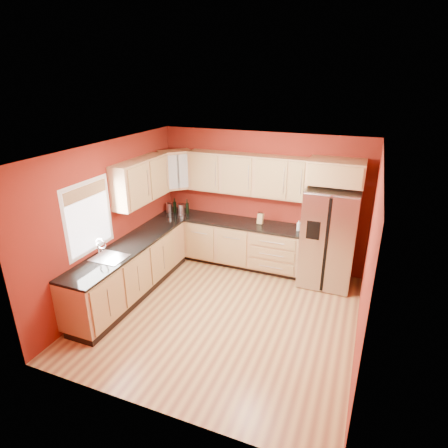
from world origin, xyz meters
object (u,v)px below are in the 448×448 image
at_px(refrigerator, 329,237).
at_px(soap_dispenser, 298,226).
at_px(canister_left, 181,209).
at_px(knife_block, 260,219).
at_px(wine_bottle_a, 175,205).

height_order(refrigerator, soap_dispenser, refrigerator).
bearing_deg(soap_dispenser, canister_left, -179.13).
bearing_deg(knife_block, refrigerator, -0.04).
xyz_separation_m(canister_left, knife_block, (1.62, 0.11, -0.01)).
height_order(refrigerator, canister_left, refrigerator).
xyz_separation_m(wine_bottle_a, soap_dispenser, (2.55, -0.04, -0.06)).
bearing_deg(knife_block, wine_bottle_a, -173.84).
relative_size(canister_left, knife_block, 1.09).
distance_m(canister_left, soap_dispenser, 2.36).
relative_size(refrigerator, canister_left, 8.13).
xyz_separation_m(refrigerator, soap_dispenser, (-0.55, 0.05, 0.12)).
bearing_deg(knife_block, canister_left, -170.98).
relative_size(refrigerator, knife_block, 8.89).
xyz_separation_m(refrigerator, knife_block, (-1.29, 0.12, 0.13)).
height_order(wine_bottle_a, soap_dispenser, wine_bottle_a).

